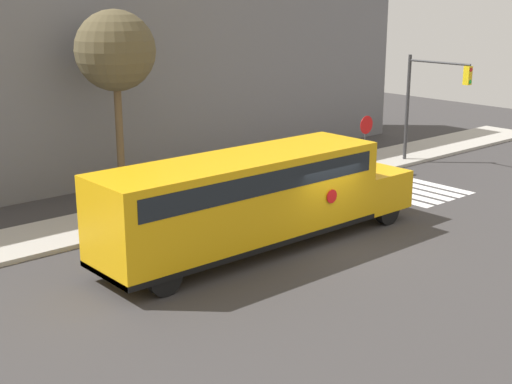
{
  "coord_description": "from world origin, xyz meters",
  "views": [
    {
      "loc": [
        -15.9,
        -14.62,
        7.73
      ],
      "look_at": [
        -1.64,
        1.76,
        1.68
      ],
      "focal_mm": 50.0,
      "sensor_mm": 36.0,
      "label": 1
    }
  ],
  "objects_px": {
    "school_bus": "(253,196)",
    "tree_near_sidewalk": "(115,52)",
    "stop_sign": "(366,135)",
    "traffic_light": "(428,94)"
  },
  "relations": [
    {
      "from": "traffic_light",
      "to": "tree_near_sidewalk",
      "type": "xyz_separation_m",
      "value": [
        -13.57,
        4.16,
        2.32
      ]
    },
    {
      "from": "stop_sign",
      "to": "tree_near_sidewalk",
      "type": "bearing_deg",
      "value": 161.1
    },
    {
      "from": "traffic_light",
      "to": "tree_near_sidewalk",
      "type": "bearing_deg",
      "value": 162.96
    },
    {
      "from": "school_bus",
      "to": "tree_near_sidewalk",
      "type": "bearing_deg",
      "value": 91.37
    },
    {
      "from": "school_bus",
      "to": "traffic_light",
      "type": "xyz_separation_m",
      "value": [
        13.39,
        3.35,
        1.62
      ]
    },
    {
      "from": "school_bus",
      "to": "stop_sign",
      "type": "relative_size",
      "value": 4.38
    },
    {
      "from": "stop_sign",
      "to": "traffic_light",
      "type": "relative_size",
      "value": 0.52
    },
    {
      "from": "stop_sign",
      "to": "traffic_light",
      "type": "bearing_deg",
      "value": -11.28
    },
    {
      "from": "traffic_light",
      "to": "stop_sign",
      "type": "bearing_deg",
      "value": 168.72
    },
    {
      "from": "school_bus",
      "to": "stop_sign",
      "type": "height_order",
      "value": "school_bus"
    }
  ]
}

